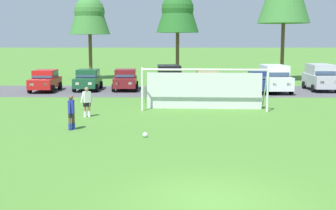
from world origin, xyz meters
TOP-DOWN VIEW (x-y plane):
  - ground_plane at (0.00, 15.00)m, footprint 400.00×400.00m
  - parking_lot_strip at (0.00, 25.99)m, footprint 52.00×8.40m
  - soccer_ball at (-2.21, 7.86)m, footprint 0.22×0.22m
  - soccer_goal at (0.87, 16.05)m, footprint 7.50×2.30m
  - player_striker_near at (-5.74, 9.50)m, footprint 0.27×0.73m
  - player_defender_far at (-5.69, 13.15)m, footprint 0.67×0.48m
  - parked_car_slot_far_left at (-11.37, 25.70)m, footprint 2.09×4.23m
  - parked_car_slot_left at (-8.06, 26.59)m, footprint 2.09×4.23m
  - parked_car_slot_center_left at (-4.96, 26.71)m, footprint 2.19×4.28m
  - parked_car_slot_center at (-1.32, 24.88)m, footprint 2.35×4.71m
  - parked_car_slot_center_right at (1.75, 25.72)m, footprint 2.14×4.26m
  - parked_car_slot_right at (5.88, 25.04)m, footprint 2.11×4.24m
  - parked_car_slot_far_right at (7.04, 25.16)m, footprint 2.26×4.66m
  - parked_car_slot_end at (11.12, 26.61)m, footprint 2.21×4.64m
  - tree_left_edge at (-9.70, 37.37)m, footprint 4.22×4.22m
  - tree_mid_left at (-0.56, 36.67)m, footprint 4.37×4.37m

SIDE VIEW (x-z plane):
  - ground_plane at x=0.00m, z-range 0.00..0.00m
  - parking_lot_strip at x=0.00m, z-range 0.00..0.01m
  - soccer_ball at x=-2.21m, z-range 0.00..0.22m
  - player_striker_near at x=-5.74m, z-range 0.00..1.64m
  - player_defender_far at x=-5.69m, z-range 0.00..1.64m
  - parked_car_slot_far_left at x=-11.37m, z-range 0.02..1.74m
  - parked_car_slot_left at x=-8.06m, z-range 0.02..1.74m
  - parked_car_slot_center_left at x=-4.96m, z-range 0.02..1.74m
  - parked_car_slot_center_right at x=1.75m, z-range 0.02..1.74m
  - parked_car_slot_right at x=5.88m, z-range 0.02..1.74m
  - parked_car_slot_center at x=-1.32m, z-range 0.03..2.19m
  - parked_car_slot_far_right at x=7.04m, z-range 0.03..2.19m
  - parked_car_slot_end at x=11.12m, z-range 0.03..2.19m
  - soccer_goal at x=0.87m, z-range 0.01..2.58m
  - tree_left_edge at x=-9.70m, z-range 2.11..13.37m
  - tree_mid_left at x=-0.56m, z-range 2.19..13.85m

